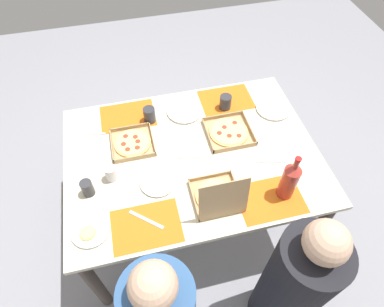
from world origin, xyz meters
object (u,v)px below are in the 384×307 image
(pizza_box_corner_left, at_px, (229,132))
(plate_far_left, at_px, (158,182))
(plate_near_left, at_px, (273,108))
(cup_dark, at_px, (149,115))
(soda_bottle, at_px, (289,180))
(cup_red, at_px, (225,102))
(cup_clear_right, at_px, (111,173))
(pizza_box_corner_right, at_px, (133,143))
(pizza_box_center, at_px, (217,196))
(plate_middle, at_px, (90,230))
(plate_near_right, at_px, (184,111))
(diner_left_seat, at_px, (292,286))
(cup_spare, at_px, (87,188))

(pizza_box_corner_left, bearing_deg, plate_far_left, 27.71)
(plate_near_left, relative_size, cup_dark, 2.21)
(soda_bottle, height_order, cup_red, soda_bottle)
(plate_near_left, distance_m, cup_clear_right, 1.16)
(pizza_box_corner_right, bearing_deg, cup_dark, -128.07)
(plate_far_left, bearing_deg, cup_red, -137.99)
(cup_red, bearing_deg, cup_dark, 0.22)
(pizza_box_center, xyz_separation_m, plate_middle, (0.68, 0.02, -0.04))
(plate_middle, height_order, cup_dark, cup_dark)
(plate_near_right, relative_size, plate_near_left, 1.01)
(plate_near_left, height_order, cup_dark, cup_dark)
(plate_near_right, bearing_deg, plate_middle, 47.84)
(plate_far_left, xyz_separation_m, cup_dark, (-0.03, -0.49, 0.04))
(cup_red, bearing_deg, plate_near_right, -4.75)
(cup_dark, bearing_deg, cup_red, -179.78)
(pizza_box_corner_left, height_order, plate_far_left, pizza_box_corner_left)
(cup_dark, bearing_deg, pizza_box_corner_right, 51.93)
(plate_middle, height_order, diner_left_seat, diner_left_seat)
(plate_near_right, relative_size, plate_middle, 1.16)
(pizza_box_center, height_order, plate_near_right, pizza_box_center)
(pizza_box_center, xyz_separation_m, cup_red, (-0.26, -0.69, 0.00))
(plate_near_right, relative_size, diner_left_seat, 0.20)
(plate_near_right, height_order, cup_clear_right, cup_clear_right)
(plate_near_left, distance_m, plate_middle, 1.40)
(cup_red, bearing_deg, diner_left_seat, 91.55)
(pizza_box_corner_right, relative_size, cup_clear_right, 2.61)
(soda_bottle, bearing_deg, plate_near_right, -62.15)
(pizza_box_corner_right, height_order, plate_middle, pizza_box_corner_right)
(cup_dark, height_order, cup_spare, cup_dark)
(plate_middle, relative_size, cup_dark, 1.93)
(plate_near_right, xyz_separation_m, diner_left_seat, (-0.31, 1.18, -0.23))
(plate_middle, bearing_deg, pizza_box_corner_left, -151.97)
(pizza_box_corner_left, distance_m, plate_far_left, 0.57)
(pizza_box_corner_left, distance_m, cup_spare, 0.92)
(plate_far_left, relative_size, soda_bottle, 0.64)
(pizza_box_corner_left, bearing_deg, plate_middle, 28.03)
(soda_bottle, height_order, diner_left_seat, diner_left_seat)
(pizza_box_center, xyz_separation_m, cup_spare, (0.68, -0.21, 0.00))
(plate_near_left, height_order, cup_clear_right, cup_clear_right)
(pizza_box_center, xyz_separation_m, cup_clear_right, (0.54, -0.28, 0.00))
(plate_near_right, height_order, cup_red, cup_red)
(pizza_box_center, xyz_separation_m, cup_dark, (0.26, -0.69, 0.01))
(cup_clear_right, height_order, diner_left_seat, diner_left_seat)
(plate_near_left, distance_m, cup_red, 0.33)
(pizza_box_corner_left, xyz_separation_m, cup_spare, (0.89, 0.24, 0.04))
(plate_near_right, bearing_deg, cup_red, 175.25)
(plate_middle, relative_size, diner_left_seat, 0.17)
(pizza_box_corner_left, relative_size, cup_dark, 2.67)
(pizza_box_corner_left, relative_size, cup_red, 2.82)
(cup_clear_right, bearing_deg, pizza_box_corner_left, -167.13)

